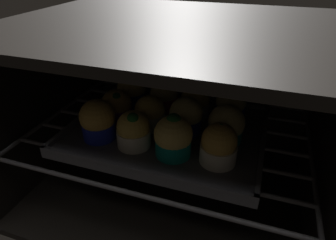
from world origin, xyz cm
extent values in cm
cube|color=black|center=(0.00, 22.00, -0.75)|extent=(59.00, 47.00, 1.50)
cube|color=black|center=(0.00, 22.00, 34.75)|extent=(59.00, 47.00, 1.50)
cube|color=black|center=(0.00, 44.75, 17.00)|extent=(59.00, 1.50, 34.00)
cube|color=black|center=(-28.75, 22.00, 17.00)|extent=(1.50, 47.00, 34.00)
cube|color=black|center=(28.75, 22.00, 17.00)|extent=(1.50, 47.00, 34.00)
cylinder|color=#4C494C|center=(0.00, 3.00, 13.60)|extent=(54.00, 0.80, 0.80)
cylinder|color=#4C494C|center=(0.00, 9.33, 13.60)|extent=(54.00, 0.80, 0.80)
cylinder|color=#4C494C|center=(0.00, 15.67, 13.60)|extent=(54.00, 0.80, 0.80)
cylinder|color=#4C494C|center=(0.00, 22.00, 13.60)|extent=(54.00, 0.80, 0.80)
cylinder|color=#4C494C|center=(0.00, 28.33, 13.60)|extent=(54.00, 0.80, 0.80)
cylinder|color=#4C494C|center=(0.00, 34.67, 13.60)|extent=(54.00, 0.80, 0.80)
cylinder|color=#4C494C|center=(0.00, 41.00, 13.60)|extent=(54.00, 0.80, 0.80)
cylinder|color=#4C494C|center=(-27.00, 22.00, 13.60)|extent=(0.80, 42.00, 0.80)
cylinder|color=#4C494C|center=(27.00, 22.00, 13.60)|extent=(0.80, 42.00, 0.80)
cube|color=#4C4C51|center=(0.00, 20.46, 14.60)|extent=(37.33, 29.85, 1.20)
cube|color=#4C4C51|center=(0.00, 5.93, 15.70)|extent=(37.33, 0.80, 1.00)
cube|color=#4C4C51|center=(0.00, 34.98, 15.70)|extent=(37.33, 0.80, 1.00)
cube|color=#4C4C51|center=(-18.27, 20.46, 15.70)|extent=(0.80, 29.85, 1.00)
cube|color=#4C4C51|center=(18.27, 20.46, 15.70)|extent=(0.80, 29.85, 1.00)
cylinder|color=#1928B7|center=(-11.21, 13.23, 16.78)|extent=(6.16, 6.16, 3.16)
sphere|color=gold|center=(-11.21, 13.23, 19.63)|extent=(6.60, 6.60, 6.60)
cylinder|color=silver|center=(-3.93, 13.03, 16.78)|extent=(6.16, 6.16, 3.16)
sphere|color=gold|center=(-3.93, 13.03, 19.11)|extent=(5.86, 5.86, 5.86)
sphere|color=#19511E|center=(-3.44, 12.08, 21.30)|extent=(2.07, 2.07, 2.07)
cylinder|color=#0C8C84|center=(3.64, 12.64, 16.78)|extent=(6.16, 6.16, 3.16)
sphere|color=#DBBC60|center=(3.64, 12.64, 19.32)|extent=(6.60, 6.60, 6.60)
sphere|color=#19511E|center=(3.68, 12.65, 21.90)|extent=(2.59, 2.59, 2.59)
cylinder|color=silver|center=(11.32, 13.19, 16.78)|extent=(6.16, 6.16, 3.16)
sphere|color=gold|center=(11.32, 13.19, 19.42)|extent=(5.89, 5.89, 5.89)
sphere|color=#28702D|center=(11.35, 13.29, 21.45)|extent=(1.86, 1.86, 1.86)
cylinder|color=#7A238C|center=(-11.00, 20.21, 16.78)|extent=(6.16, 6.16, 3.16)
sphere|color=gold|center=(-11.00, 20.21, 18.89)|extent=(6.22, 6.22, 6.22)
sphere|color=#19511E|center=(-10.40, 19.36, 20.66)|extent=(2.44, 2.44, 2.44)
cylinder|color=silver|center=(-3.67, 20.08, 16.78)|extent=(6.16, 6.16, 3.16)
sphere|color=gold|center=(-3.67, 20.08, 18.84)|extent=(6.08, 6.08, 6.08)
cylinder|color=#1928B7|center=(3.56, 20.67, 16.78)|extent=(6.16, 6.16, 3.16)
sphere|color=#E0CC7A|center=(3.56, 20.67, 19.18)|extent=(6.45, 6.45, 6.45)
cylinder|color=#0C8C84|center=(11.37, 20.16, 16.78)|extent=(6.16, 6.16, 3.16)
sphere|color=#E0CC7A|center=(11.37, 20.16, 18.91)|extent=(6.74, 6.74, 6.74)
sphere|color=#19511E|center=(11.61, 20.31, 20.81)|extent=(1.73, 1.73, 1.73)
cylinder|color=#1928B7|center=(-11.21, 27.90, 16.78)|extent=(6.16, 6.16, 3.16)
sphere|color=#DBBC60|center=(-11.21, 27.90, 19.43)|extent=(6.46, 6.46, 6.46)
sphere|color=#1E6023|center=(-11.04, 28.27, 21.21)|extent=(2.32, 2.32, 2.32)
cylinder|color=red|center=(-3.58, 28.24, 16.78)|extent=(6.16, 6.16, 3.16)
sphere|color=#E0CC7A|center=(-3.58, 28.24, 18.84)|extent=(6.18, 6.18, 6.18)
cylinder|color=silver|center=(3.59, 27.63, 16.78)|extent=(6.16, 6.16, 3.16)
sphere|color=gold|center=(3.59, 27.63, 18.90)|extent=(6.09, 6.09, 6.09)
sphere|color=#28702D|center=(2.90, 27.15, 21.25)|extent=(1.83, 1.83, 1.83)
cylinder|color=#1928B7|center=(10.95, 28.01, 16.78)|extent=(6.16, 6.16, 3.16)
sphere|color=#E0CC7A|center=(10.95, 28.01, 19.49)|extent=(6.14, 6.14, 6.14)
sphere|color=#28702D|center=(11.62, 27.84, 22.08)|extent=(2.05, 2.05, 2.05)
camera|label=1|loc=(16.39, -26.99, 46.19)|focal=31.53mm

